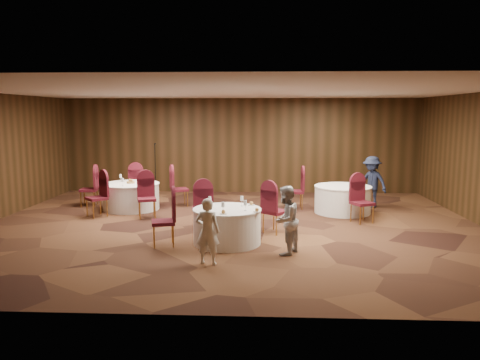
{
  "coord_description": "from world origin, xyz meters",
  "views": [
    {
      "loc": [
        0.74,
        -10.92,
        2.69
      ],
      "look_at": [
        0.2,
        0.2,
        1.1
      ],
      "focal_mm": 35.0,
      "sensor_mm": 36.0,
      "label": 1
    }
  ],
  "objects_px": {
    "table_left": "(131,196)",
    "woman_a": "(208,231)",
    "mic_stand": "(156,181)",
    "table_main": "(227,226)",
    "woman_b": "(286,220)",
    "table_right": "(343,199)",
    "man_c": "(372,182)"
  },
  "relations": [
    {
      "from": "table_right",
      "to": "table_main",
      "type": "bearing_deg",
      "value": -132.34
    },
    {
      "from": "table_right",
      "to": "woman_b",
      "type": "height_order",
      "value": "woman_b"
    },
    {
      "from": "woman_a",
      "to": "man_c",
      "type": "bearing_deg",
      "value": -118.79
    },
    {
      "from": "table_main",
      "to": "table_left",
      "type": "bearing_deg",
      "value": 131.32
    },
    {
      "from": "mic_stand",
      "to": "woman_a",
      "type": "height_order",
      "value": "mic_stand"
    },
    {
      "from": "mic_stand",
      "to": "man_c",
      "type": "distance_m",
      "value": 6.74
    },
    {
      "from": "woman_a",
      "to": "mic_stand",
      "type": "bearing_deg",
      "value": -61.14
    },
    {
      "from": "table_main",
      "to": "table_left",
      "type": "height_order",
      "value": "same"
    },
    {
      "from": "table_left",
      "to": "woman_a",
      "type": "height_order",
      "value": "woman_a"
    },
    {
      "from": "woman_a",
      "to": "man_c",
      "type": "xyz_separation_m",
      "value": [
        4.12,
        5.38,
        0.13
      ]
    },
    {
      "from": "table_right",
      "to": "man_c",
      "type": "distance_m",
      "value": 1.31
    },
    {
      "from": "table_right",
      "to": "woman_b",
      "type": "relative_size",
      "value": 1.16
    },
    {
      "from": "woman_a",
      "to": "table_right",
      "type": "bearing_deg",
      "value": -116.1
    },
    {
      "from": "table_main",
      "to": "woman_a",
      "type": "distance_m",
      "value": 1.4
    },
    {
      "from": "table_left",
      "to": "table_right",
      "type": "xyz_separation_m",
      "value": [
        5.89,
        -0.19,
        -0.0
      ]
    },
    {
      "from": "table_main",
      "to": "woman_b",
      "type": "height_order",
      "value": "woman_b"
    },
    {
      "from": "table_main",
      "to": "woman_b",
      "type": "distance_m",
      "value": 1.39
    },
    {
      "from": "table_left",
      "to": "man_c",
      "type": "height_order",
      "value": "man_c"
    },
    {
      "from": "mic_stand",
      "to": "woman_a",
      "type": "relative_size",
      "value": 1.45
    },
    {
      "from": "table_left",
      "to": "woman_b",
      "type": "distance_m",
      "value": 5.82
    },
    {
      "from": "mic_stand",
      "to": "woman_b",
      "type": "distance_m",
      "value": 7.2
    },
    {
      "from": "table_main",
      "to": "man_c",
      "type": "distance_m",
      "value": 5.59
    },
    {
      "from": "table_left",
      "to": "mic_stand",
      "type": "distance_m",
      "value": 2.0
    },
    {
      "from": "table_left",
      "to": "woman_a",
      "type": "distance_m",
      "value": 5.49
    },
    {
      "from": "table_main",
      "to": "table_right",
      "type": "xyz_separation_m",
      "value": [
        2.91,
        3.2,
        0.0
      ]
    },
    {
      "from": "table_main",
      "to": "man_c",
      "type": "relative_size",
      "value": 0.96
    },
    {
      "from": "woman_a",
      "to": "man_c",
      "type": "relative_size",
      "value": 0.82
    },
    {
      "from": "woman_b",
      "to": "man_c",
      "type": "relative_size",
      "value": 0.9
    },
    {
      "from": "table_main",
      "to": "woman_b",
      "type": "xyz_separation_m",
      "value": [
        1.17,
        -0.68,
        0.29
      ]
    },
    {
      "from": "table_right",
      "to": "woman_b",
      "type": "xyz_separation_m",
      "value": [
        -1.74,
        -3.87,
        0.29
      ]
    },
    {
      "from": "table_right",
      "to": "woman_b",
      "type": "bearing_deg",
      "value": -114.17
    },
    {
      "from": "table_main",
      "to": "mic_stand",
      "type": "bearing_deg",
      "value": 116.94
    }
  ]
}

